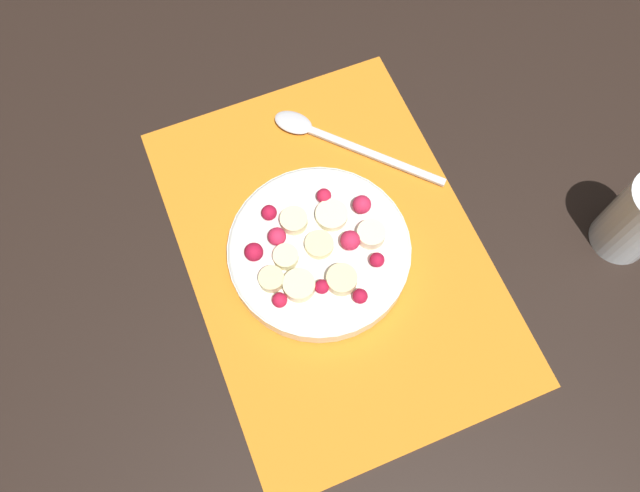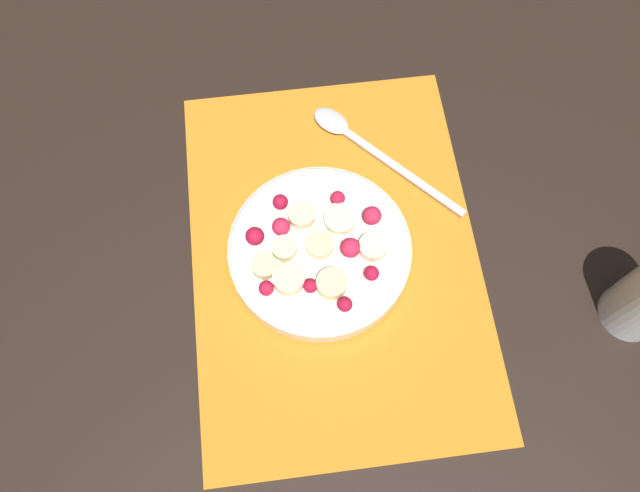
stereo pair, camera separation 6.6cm
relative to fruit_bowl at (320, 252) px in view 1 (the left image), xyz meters
The scene contains 5 objects.
ground_plane 0.03m from the fruit_bowl, 98.89° to the left, with size 3.00×3.00×0.00m, color black.
placemat 0.03m from the fruit_bowl, 98.89° to the left, with size 0.45×0.32×0.01m.
fruit_bowl is the anchor object (origin of this frame).
spoon 0.16m from the fruit_bowl, 156.67° to the left, with size 0.17×0.16×0.01m.
drinking_glass 0.34m from the fruit_bowl, 72.20° to the left, with size 0.06×0.06×0.11m.
Camera 1 is at (0.24, -0.11, 0.64)m, focal length 35.00 mm.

